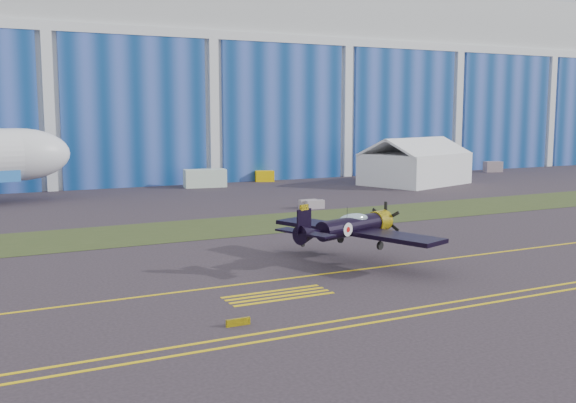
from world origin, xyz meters
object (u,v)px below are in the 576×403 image
tug (265,176)px  shipping_container (205,178)px  warbird (350,227)px  tent (415,161)px

tug → shipping_container: bearing=-144.8°
warbird → tug: size_ratio=5.77×
tent → tug: (-17.16, 12.81, -2.48)m
tent → warbird: bearing=-150.6°
tug → tent: bearing=-18.8°
warbird → tug: warbird is taller
tent → shipping_container: bearing=142.2°
shipping_container → tug: 10.78m
tug → warbird: bearing=-91.0°
warbird → shipping_container: bearing=62.4°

